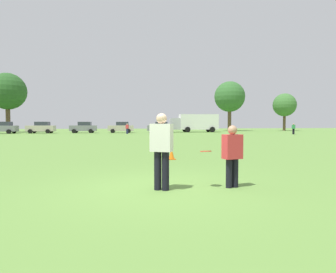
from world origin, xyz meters
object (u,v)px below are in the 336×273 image
frisbee (206,151)px  parked_car_near_right (121,127)px  parked_car_mid_right (84,127)px  box_truck (195,122)px  traffic_cone (172,154)px  parked_car_center (41,127)px  bystander_far_jogger (127,128)px  player_thrower (162,147)px  parked_car_far_right (160,127)px  parked_car_mid_left (3,128)px  bystander_sideline_watcher (293,128)px  player_defender (232,153)px

frisbee → parked_car_near_right: parked_car_near_right is taller
parked_car_mid_right → box_truck: box_truck is taller
parked_car_mid_right → parked_car_near_right: size_ratio=1.00×
traffic_cone → parked_car_center: size_ratio=0.11×
traffic_cone → bystander_far_jogger: (-0.19, 32.76, 0.64)m
frisbee → player_thrower: bearing=-177.3°
frisbee → parked_car_far_right: 43.52m
parked_car_mid_left → parked_car_center: bearing=5.2°
player_thrower → box_truck: 47.15m
parked_car_mid_left → parked_car_far_right: bearing=0.8°
parked_car_center → box_truck: box_truck is taller
parked_car_mid_left → parked_car_center: size_ratio=1.00×
parked_car_mid_left → bystander_far_jogger: bearing=-13.3°
parked_car_mid_left → parked_car_far_right: size_ratio=1.00×
parked_car_near_right → frisbee: bearing=-89.2°
player_thrower → bystander_sideline_watcher: size_ratio=1.12×
parked_car_mid_right → frisbee: bearing=-81.4°
frisbee → parked_car_mid_right: size_ratio=0.06×
traffic_cone → parked_car_far_right: parked_car_far_right is taller
player_thrower → parked_car_mid_right: (-5.60, 43.92, -0.06)m
player_thrower → frisbee: size_ratio=6.44×
frisbee → bystander_sideline_watcher: bystander_sideline_watcher is taller
parked_car_center → traffic_cone: bearing=-70.4°
frisbee → parked_car_mid_left: size_ratio=0.06×
parked_car_mid_left → box_truck: 31.11m
parked_car_center → bystander_far_jogger: parked_car_center is taller
parked_car_mid_left → parked_car_far_right: 24.35m
player_defender → box_truck: size_ratio=0.17×
box_truck → parked_car_near_right: bearing=-173.1°
frisbee → parked_car_mid_left: bearing=113.4°
parked_car_mid_left → frisbee: bearing=-66.6°
box_truck → parked_car_far_right: bearing=-163.5°
parked_car_mid_right → bystander_far_jogger: (6.78, -5.46, -0.06)m
parked_car_mid_right → player_thrower: bearing=-82.7°
box_truck → parked_car_center: bearing=-176.0°
frisbee → parked_car_center: bearing=106.8°
player_thrower → parked_car_mid_left: parked_car_mid_left is taller
parked_car_mid_right → parked_car_far_right: (12.51, -0.75, 0.00)m
player_thrower → traffic_cone: size_ratio=3.64×
player_defender → parked_car_mid_left: 46.95m
player_defender → parked_car_center: 45.48m
traffic_cone → parked_car_mid_left: 41.64m
player_defender → traffic_cone: (-0.31, 5.74, -0.59)m
player_thrower → box_truck: bearing=73.3°
frisbee → box_truck: 46.81m
parked_car_mid_right → box_truck: 19.24m
box_truck → bystander_far_jogger: box_truck is taller
traffic_cone → parked_car_far_right: (5.54, 37.47, 0.69)m
parked_car_mid_left → parked_car_mid_right: size_ratio=1.00×
player_thrower → traffic_cone: (1.38, 5.70, -0.76)m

